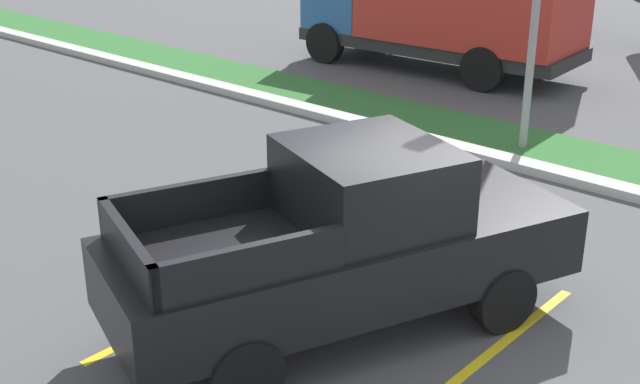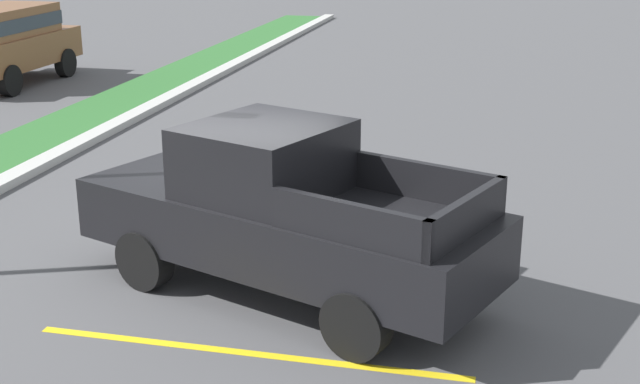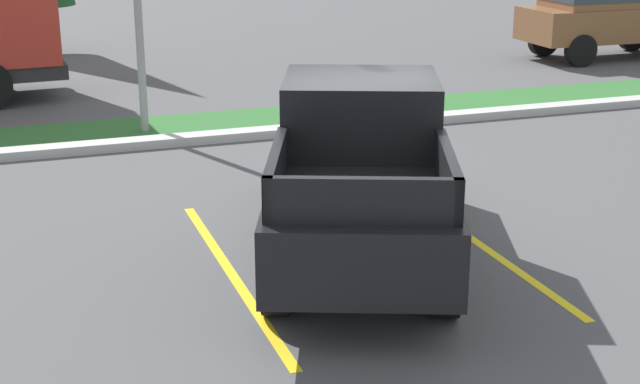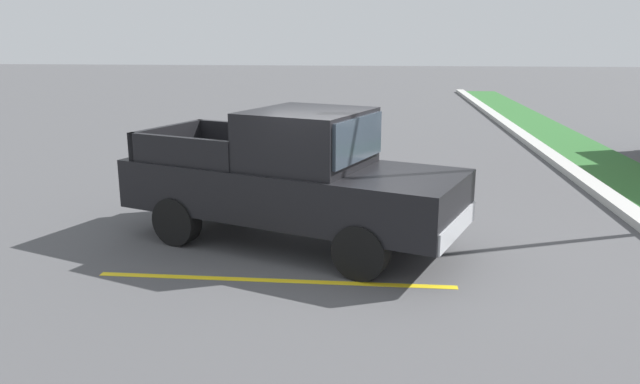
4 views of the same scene
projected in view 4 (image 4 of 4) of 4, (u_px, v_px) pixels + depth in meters
name	position (u px, v px, depth m)	size (l,w,h in m)	color
ground_plane	(344.00, 254.00, 9.18)	(120.00, 120.00, 0.00)	#4C4C4F
parking_line_near	(304.00, 215.00, 11.16)	(0.12, 4.80, 0.01)	yellow
parking_line_far	(275.00, 280.00, 8.17)	(0.12, 4.80, 0.01)	yellow
pickup_truck_main	(293.00, 179.00, 9.39)	(3.66, 5.55, 2.10)	black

